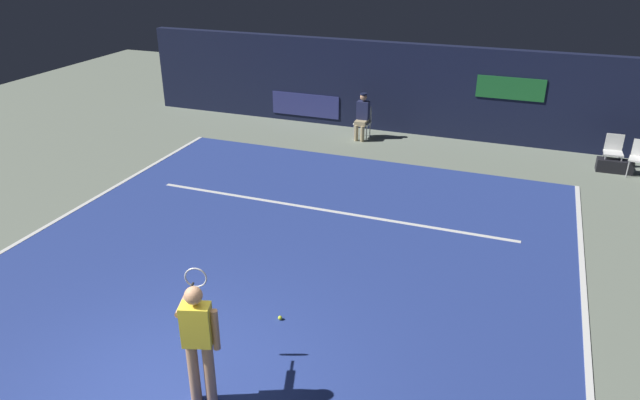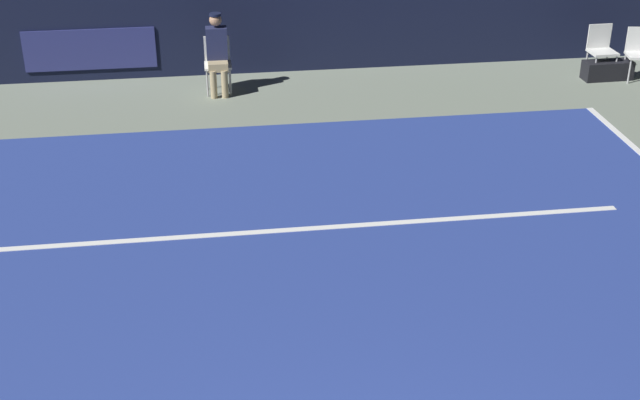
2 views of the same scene
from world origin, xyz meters
TOP-DOWN VIEW (x-y plane):
  - ground_plane at (0.00, 4.09)m, footprint 31.54×31.54m
  - court_surface at (0.00, 4.09)m, footprint 10.29×10.18m
  - line_service at (0.00, 5.87)m, footprint 8.03×0.10m
  - line_judge_on_chair at (-0.68, 10.76)m, footprint 0.44×0.53m
  - courtside_chair_near at (5.89, 10.70)m, footprint 0.45×0.43m
  - courtside_chair_far at (6.46, 10.44)m, footprint 0.50×0.49m
  - equipment_bag at (5.96, 10.50)m, footprint 0.85×0.34m

SIDE VIEW (x-z plane):
  - ground_plane at x=0.00m, z-range 0.00..0.00m
  - court_surface at x=0.00m, z-range 0.00..0.01m
  - line_service at x=0.00m, z-range 0.01..0.02m
  - equipment_bag at x=5.96m, z-range 0.00..0.32m
  - courtside_chair_near at x=5.89m, z-range 0.06..0.94m
  - courtside_chair_far at x=6.46m, z-range 0.06..0.94m
  - line_judge_on_chair at x=-0.68m, z-range 0.03..1.35m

